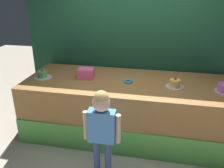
# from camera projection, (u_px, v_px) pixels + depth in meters

# --- Properties ---
(ground_plane) EXTENTS (12.00, 12.00, 0.00)m
(ground_plane) POSITION_uv_depth(u_px,v_px,m) (121.00, 155.00, 3.49)
(ground_plane) COLOR #BCB29E
(stage_platform) EXTENTS (3.30, 1.28, 0.93)m
(stage_platform) POSITION_uv_depth(u_px,v_px,m) (128.00, 108.00, 3.88)
(stage_platform) COLOR #9E6B38
(stage_platform) RESTS_ON ground_plane
(curtain_backdrop) EXTENTS (4.01, 0.08, 2.77)m
(curtain_backdrop) POSITION_uv_depth(u_px,v_px,m) (135.00, 43.00, 4.19)
(curtain_backdrop) COLOR #19472D
(curtain_backdrop) RESTS_ON ground_plane
(child_figure) EXTENTS (0.47, 0.22, 1.22)m
(child_figure) POSITION_uv_depth(u_px,v_px,m) (102.00, 123.00, 2.84)
(child_figure) COLOR #3F4C8C
(child_figure) RESTS_ON ground_plane
(pink_box) EXTENTS (0.27, 0.22, 0.16)m
(pink_box) POSITION_uv_depth(u_px,v_px,m) (86.00, 73.00, 3.81)
(pink_box) COLOR pink
(pink_box) RESTS_ON stage_platform
(donut) EXTENTS (0.13, 0.13, 0.03)m
(donut) POSITION_uv_depth(u_px,v_px,m) (128.00, 81.00, 3.66)
(donut) COLOR #3399D8
(donut) RESTS_ON stage_platform
(cake_left) EXTENTS (0.29, 0.29, 0.15)m
(cake_left) POSITION_uv_depth(u_px,v_px,m) (43.00, 75.00, 3.84)
(cake_left) COLOR silver
(cake_left) RESTS_ON stage_platform
(cake_center) EXTENTS (0.27, 0.27, 0.16)m
(cake_center) POSITION_uv_depth(u_px,v_px,m) (175.00, 84.00, 3.48)
(cake_center) COLOR silver
(cake_center) RESTS_ON stage_platform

